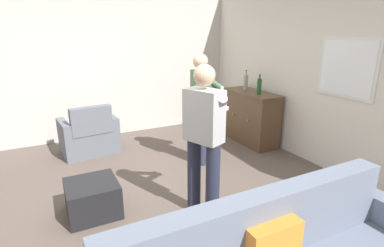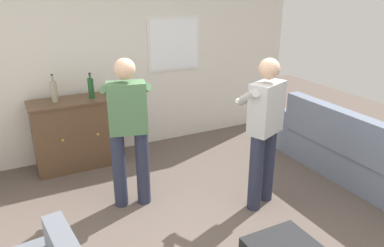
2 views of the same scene
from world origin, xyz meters
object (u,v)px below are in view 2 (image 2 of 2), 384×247
object	(u,v)px
sideboard_cabinet	(77,133)
bottle_liquor_amber	(54,91)
bottle_wine_green	(91,88)
person_standing_left	(128,127)
person_standing_right	(264,127)
couch	(362,160)

from	to	relation	value
sideboard_cabinet	bottle_liquor_amber	world-z (taller)	bottle_liquor_amber
sideboard_cabinet	bottle_wine_green	world-z (taller)	bottle_wine_green
person_standing_left	person_standing_right	bearing A→B (deg)	-27.26
bottle_wine_green	bottle_liquor_amber	size ratio (longest dim) A/B	0.95
couch	person_standing_left	xyz separation A→B (m)	(-2.65, 0.89, 0.59)
person_standing_left	sideboard_cabinet	bearing A→B (deg)	105.52
person_standing_right	person_standing_left	bearing A→B (deg)	152.74
bottle_liquor_amber	person_standing_right	world-z (taller)	person_standing_right
bottle_wine_green	sideboard_cabinet	bearing A→B (deg)	169.85
bottle_liquor_amber	person_standing_left	distance (m)	1.38
couch	bottle_wine_green	size ratio (longest dim) A/B	7.71
sideboard_cabinet	person_standing_left	xyz separation A→B (m)	(0.34, -1.24, 0.46)
person_standing_left	person_standing_right	xyz separation A→B (m)	(1.29, -0.66, 0.00)
bottle_liquor_amber	person_standing_right	bearing A→B (deg)	-45.92
person_standing_right	bottle_liquor_amber	bearing A→B (deg)	134.08
bottle_wine_green	person_standing_left	distance (m)	1.21
bottle_liquor_amber	person_standing_right	xyz separation A→B (m)	(1.86, -1.92, -0.15)
sideboard_cabinet	person_standing_right	bearing A→B (deg)	-49.33
sideboard_cabinet	person_standing_left	bearing A→B (deg)	-74.48
sideboard_cabinet	bottle_liquor_amber	size ratio (longest dim) A/B	3.22
bottle_wine_green	person_standing_left	size ratio (longest dim) A/B	0.20
couch	person_standing_left	bearing A→B (deg)	161.46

